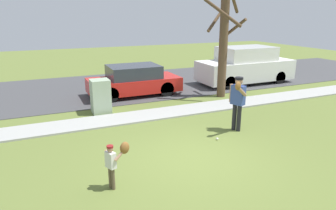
# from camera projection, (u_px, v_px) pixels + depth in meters

# --- Properties ---
(ground_plane) EXTENTS (48.00, 48.00, 0.00)m
(ground_plane) POSITION_uv_depth(u_px,v_px,m) (147.00, 117.00, 10.91)
(ground_plane) COLOR olive
(sidewalk_strip) EXTENTS (36.00, 1.20, 0.06)m
(sidewalk_strip) POSITION_uv_depth(u_px,v_px,m) (146.00, 115.00, 10.99)
(sidewalk_strip) COLOR #A3A39E
(sidewalk_strip) RESTS_ON ground
(road_surface) EXTENTS (36.00, 6.80, 0.02)m
(road_surface) POSITION_uv_depth(u_px,v_px,m) (112.00, 87.00, 15.39)
(road_surface) COLOR #424244
(road_surface) RESTS_ON ground
(person_adult) EXTENTS (0.63, 0.79, 1.69)m
(person_adult) POSITION_uv_depth(u_px,v_px,m) (238.00, 98.00, 9.35)
(person_adult) COLOR black
(person_adult) RESTS_ON ground
(person_child) EXTENTS (0.53, 0.32, 1.02)m
(person_child) POSITION_uv_depth(u_px,v_px,m) (115.00, 159.00, 6.31)
(person_child) COLOR brown
(person_child) RESTS_ON ground
(baseball) EXTENTS (0.07, 0.07, 0.07)m
(baseball) POSITION_uv_depth(u_px,v_px,m) (217.00, 139.00, 8.93)
(baseball) COLOR white
(baseball) RESTS_ON ground
(utility_cabinet) EXTENTS (0.67, 0.65, 1.24)m
(utility_cabinet) POSITION_uv_depth(u_px,v_px,m) (101.00, 96.00, 11.26)
(utility_cabinet) COLOR #9EB293
(utility_cabinet) RESTS_ON ground
(street_tree_near) EXTENTS (1.84, 1.88, 4.38)m
(street_tree_near) POSITION_uv_depth(u_px,v_px,m) (224.00, 42.00, 12.98)
(street_tree_near) COLOR brown
(street_tree_near) RESTS_ON ground
(parked_hatchback_red) EXTENTS (4.00, 1.75, 1.33)m
(parked_hatchback_red) POSITION_uv_depth(u_px,v_px,m) (134.00, 81.00, 13.65)
(parked_hatchback_red) COLOR red
(parked_hatchback_red) RESTS_ON road_surface
(parked_van_white) EXTENTS (5.00, 1.95, 1.88)m
(parked_van_white) POSITION_uv_depth(u_px,v_px,m) (245.00, 66.00, 15.98)
(parked_van_white) COLOR silver
(parked_van_white) RESTS_ON road_surface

